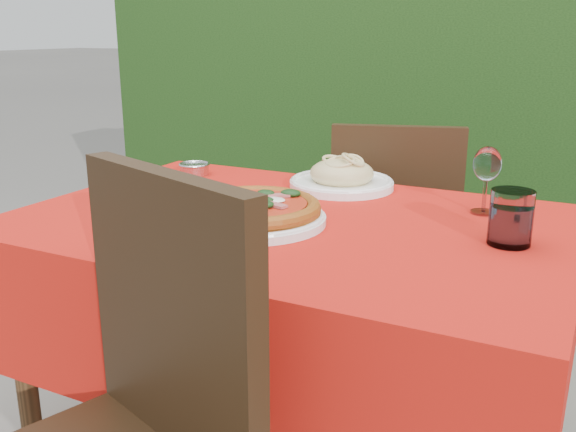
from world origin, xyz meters
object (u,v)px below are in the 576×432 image
at_px(chair_near, 121,431).
at_px(chair_far, 394,236).
at_px(fork, 159,206).
at_px(wine_glass, 487,167).
at_px(steel_ramekin, 195,170).
at_px(pasta_plate, 342,178).
at_px(water_glass, 511,221).
at_px(pizza_plate, 253,211).

xyz_separation_m(chair_near, chair_far, (0.04, 1.28, -0.04)).
height_order(chair_near, chair_far, chair_near).
bearing_deg(fork, wine_glass, 35.11).
bearing_deg(steel_ramekin, chair_far, 38.62).
height_order(pasta_plate, water_glass, water_glass).
xyz_separation_m(pizza_plate, water_glass, (0.54, 0.11, 0.02)).
distance_m(water_glass, wine_glass, 0.24).
height_order(fork, steel_ramekin, steel_ramekin).
bearing_deg(wine_glass, chair_near, -115.13).
height_order(pasta_plate, wine_glass, wine_glass).
height_order(chair_far, steel_ramekin, chair_far).
relative_size(pasta_plate, steel_ramekin, 3.35).
distance_m(chair_near, steel_ramekin, 1.01).
bearing_deg(pizza_plate, wine_glass, 35.27).
height_order(chair_near, fork, chair_near).
distance_m(chair_near, pasta_plate, 0.95).
xyz_separation_m(chair_far, pasta_plate, (-0.05, -0.36, 0.27)).
height_order(chair_far, wine_glass, wine_glass).
relative_size(water_glass, fork, 0.57).
bearing_deg(chair_near, water_glass, 71.88).
distance_m(chair_far, wine_glass, 0.66).
bearing_deg(water_glass, chair_near, -127.55).
height_order(chair_near, steel_ramekin, chair_near).
bearing_deg(fork, pasta_plate, 62.37).
relative_size(pizza_plate, wine_glass, 2.45).
bearing_deg(water_glass, fork, -173.25).
bearing_deg(steel_ramekin, wine_glass, -2.49).
distance_m(water_glass, fork, 0.82).
xyz_separation_m(pasta_plate, water_glass, (0.49, -0.29, 0.02)).
height_order(chair_near, water_glass, chair_near).
bearing_deg(wine_glass, steel_ramekin, 177.51).
relative_size(water_glass, wine_glass, 0.70).
distance_m(fork, steel_ramekin, 0.37).
distance_m(chair_near, pizza_plate, 0.57).
xyz_separation_m(pasta_plate, steel_ramekin, (-0.46, -0.05, -0.01)).
relative_size(chair_far, steel_ramekin, 10.46).
bearing_deg(pasta_plate, chair_far, 82.55).
bearing_deg(water_glass, chair_far, 124.08).
bearing_deg(pasta_plate, pizza_plate, -97.35).
bearing_deg(water_glass, pasta_plate, 148.82).
relative_size(chair_far, water_glass, 7.84).
bearing_deg(wine_glass, water_glass, -67.04).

